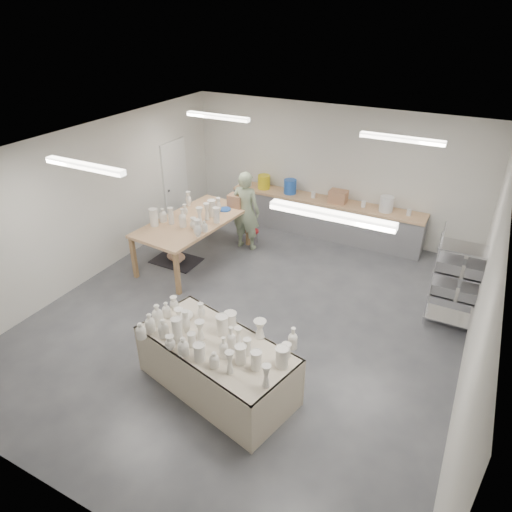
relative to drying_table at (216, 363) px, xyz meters
The scene contains 9 objects.
room 2.48m from the drying_table, 104.87° to the left, with size 8.00×8.02×3.00m.
back_counter 5.43m from the drying_table, 94.08° to the left, with size 4.60×0.60×1.24m.
wire_shelf 4.25m from the drying_table, 48.04° to the left, with size 0.88×0.48×1.80m.
drying_table is the anchor object (origin of this frame).
work_table 3.86m from the drying_table, 127.93° to the left, with size 1.50×2.66×1.34m.
rug 3.89m from the drying_table, 135.20° to the left, with size 1.00×0.70×0.02m, color black.
cat 3.86m from the drying_table, 135.13° to the left, with size 0.53×0.46×0.19m.
potter 4.38m from the drying_table, 113.10° to the left, with size 0.66×0.43×1.80m, color #90A17D.
red_stool 4.61m from the drying_table, 111.78° to the left, with size 0.35×0.35×0.30m.
Camera 1 is at (3.16, -5.83, 4.94)m, focal length 32.00 mm.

